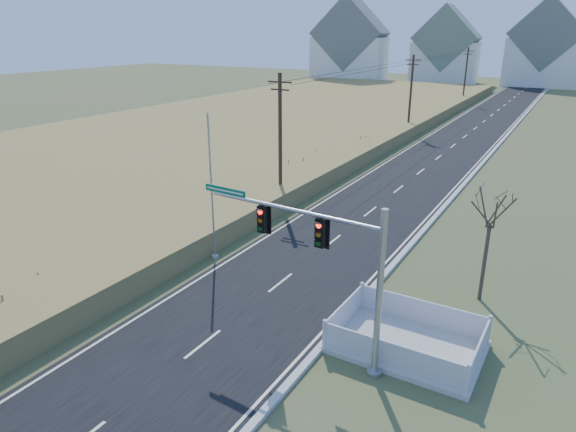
{
  "coord_description": "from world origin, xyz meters",
  "views": [
    {
      "loc": [
        11.46,
        -15.28,
        11.7
      ],
      "look_at": [
        0.14,
        4.49,
        3.4
      ],
      "focal_mm": 32.0,
      "sensor_mm": 36.0,
      "label": 1
    }
  ],
  "objects_px": {
    "bare_tree": "(492,207)",
    "flagpole": "(212,203)",
    "traffic_signal_mast": "(333,263)",
    "open_sign": "(374,350)",
    "fence_enclosure": "(406,343)"
  },
  "relations": [
    {
      "from": "traffic_signal_mast",
      "to": "flagpole",
      "type": "height_order",
      "value": "flagpole"
    },
    {
      "from": "open_sign",
      "to": "bare_tree",
      "type": "bearing_deg",
      "value": 83.83
    },
    {
      "from": "flagpole",
      "to": "traffic_signal_mast",
      "type": "bearing_deg",
      "value": -28.66
    },
    {
      "from": "traffic_signal_mast",
      "to": "fence_enclosure",
      "type": "relative_size",
      "value": 1.4
    },
    {
      "from": "bare_tree",
      "to": "open_sign",
      "type": "bearing_deg",
      "value": -111.3
    },
    {
      "from": "traffic_signal_mast",
      "to": "bare_tree",
      "type": "xyz_separation_m",
      "value": [
        4.05,
        7.49,
        0.54
      ]
    },
    {
      "from": "traffic_signal_mast",
      "to": "open_sign",
      "type": "xyz_separation_m",
      "value": [
        1.45,
        0.8,
        -3.63
      ]
    },
    {
      "from": "traffic_signal_mast",
      "to": "flagpole",
      "type": "bearing_deg",
      "value": 155.41
    },
    {
      "from": "open_sign",
      "to": "flagpole",
      "type": "xyz_separation_m",
      "value": [
        -10.77,
        4.3,
        2.8
      ]
    },
    {
      "from": "open_sign",
      "to": "flagpole",
      "type": "distance_m",
      "value": 11.93
    },
    {
      "from": "traffic_signal_mast",
      "to": "flagpole",
      "type": "relative_size",
      "value": 1.01
    },
    {
      "from": "open_sign",
      "to": "bare_tree",
      "type": "xyz_separation_m",
      "value": [
        2.61,
        6.69,
        4.16
      ]
    },
    {
      "from": "open_sign",
      "to": "bare_tree",
      "type": "distance_m",
      "value": 8.3
    },
    {
      "from": "flagpole",
      "to": "bare_tree",
      "type": "height_order",
      "value": "flagpole"
    },
    {
      "from": "bare_tree",
      "to": "flagpole",
      "type": "bearing_deg",
      "value": -169.87
    }
  ]
}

